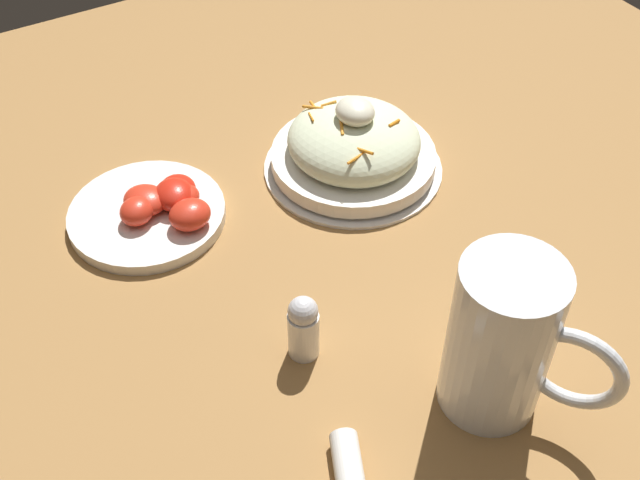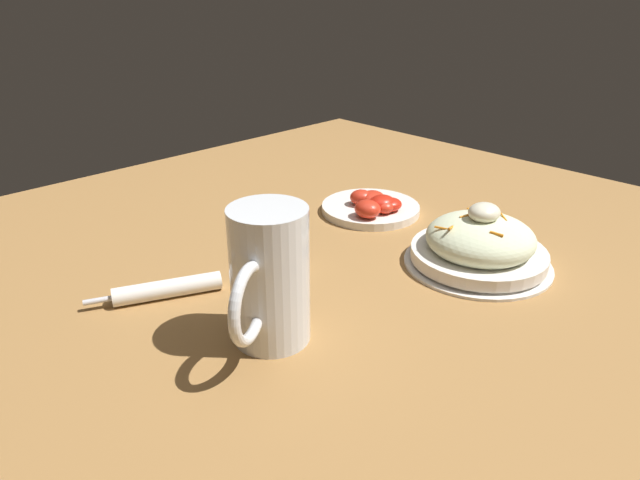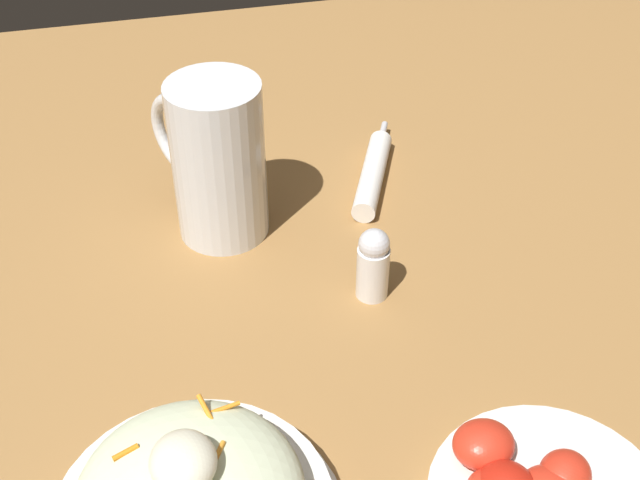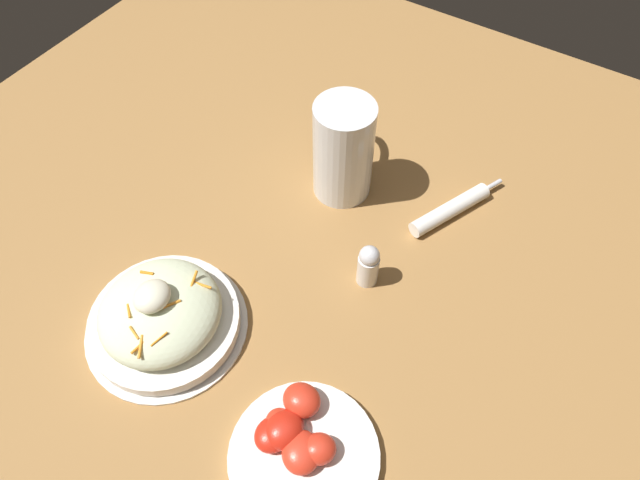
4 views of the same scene
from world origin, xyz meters
name	(u,v)px [view 1 (image 1 of 4)]	position (x,y,z in m)	size (l,w,h in m)	color
ground_plane	(351,285)	(0.00, 0.00, 0.00)	(1.43, 1.43, 0.00)	#9E703D
salad_plate	(354,148)	(0.16, -0.11, 0.03)	(0.22, 0.22, 0.10)	white
beer_mug	(501,347)	(-0.18, -0.04, 0.07)	(0.14, 0.11, 0.17)	white
tomato_plate	(155,209)	(0.20, 0.14, 0.02)	(0.18, 0.18, 0.05)	white
salt_shaker	(303,327)	(-0.05, 0.09, 0.04)	(0.03, 0.03, 0.08)	white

